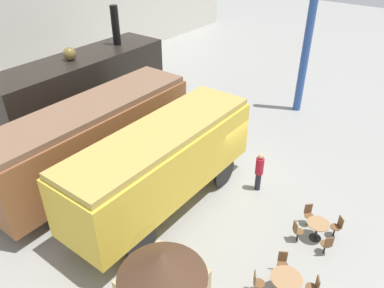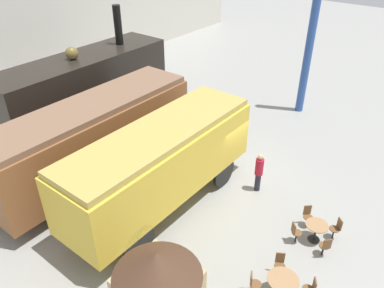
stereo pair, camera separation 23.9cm
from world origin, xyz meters
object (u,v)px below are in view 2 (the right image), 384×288
at_px(passenger_coach_wooden, 94,136).
at_px(cafe_table_mid, 316,228).
at_px(cafe_table_near, 283,283).
at_px(visitor_person, 259,171).
at_px(passenger_coach_vintage, 161,160).
at_px(cafe_chair_0, 280,263).
at_px(steam_locomotive, 85,84).

height_order(passenger_coach_wooden, cafe_table_mid, passenger_coach_wooden).
xyz_separation_m(cafe_table_near, visitor_person, (4.11, 3.16, 0.35)).
xyz_separation_m(cafe_table_mid, visitor_person, (1.24, 3.05, 0.43)).
height_order(cafe_table_mid, visitor_person, visitor_person).
distance_m(passenger_coach_vintage, visitor_person, 4.18).
bearing_deg(passenger_coach_vintage, visitor_person, -38.70).
distance_m(cafe_table_near, visitor_person, 5.19).
height_order(cafe_table_near, visitor_person, visitor_person).
bearing_deg(cafe_chair_0, passenger_coach_vintage, -124.01).
bearing_deg(steam_locomotive, passenger_coach_vintage, -108.73).
relative_size(passenger_coach_wooden, cafe_table_mid, 11.84).
bearing_deg(cafe_table_near, passenger_coach_wooden, 85.70).
relative_size(cafe_chair_0, visitor_person, 0.48).
height_order(cafe_table_near, cafe_table_mid, cafe_table_near).
relative_size(passenger_coach_vintage, cafe_chair_0, 9.67).
bearing_deg(cafe_table_near, cafe_table_mid, 2.29).
bearing_deg(cafe_table_mid, passenger_coach_vintage, 108.87).
height_order(steam_locomotive, passenger_coach_wooden, steam_locomotive).
height_order(steam_locomotive, passenger_coach_vintage, steam_locomotive).
distance_m(passenger_coach_wooden, cafe_table_mid, 9.47).
height_order(steam_locomotive, cafe_table_mid, steam_locomotive).
relative_size(passenger_coach_vintage, cafe_table_mid, 10.61).
relative_size(passenger_coach_wooden, passenger_coach_vintage, 1.12).
relative_size(passenger_coach_wooden, visitor_person, 5.22).
relative_size(passenger_coach_wooden, cafe_chair_0, 10.78).
distance_m(steam_locomotive, passenger_coach_vintage, 8.16).
relative_size(passenger_coach_vintage, visitor_person, 4.68).
distance_m(steam_locomotive, passenger_coach_wooden, 5.10).
xyz_separation_m(passenger_coach_vintage, cafe_table_mid, (1.90, -5.56, -1.59)).
distance_m(passenger_coach_wooden, passenger_coach_vintage, 3.55).
relative_size(cafe_table_near, visitor_person, 0.53).
distance_m(cafe_table_mid, visitor_person, 3.31).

